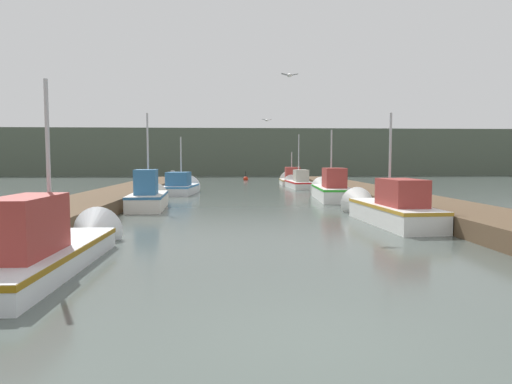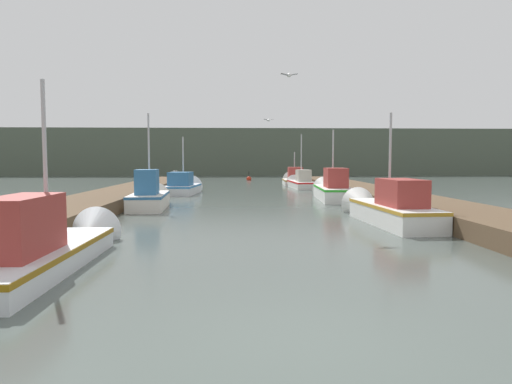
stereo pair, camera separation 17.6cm
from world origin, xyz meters
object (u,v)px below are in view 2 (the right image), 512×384
object	(u,v)px
fishing_boat_4	(184,186)
fishing_boat_6	(294,180)
fishing_boat_0	(51,244)
mooring_piling_1	(307,177)
channel_buoy	(249,179)
mooring_piling_0	(420,206)
seagull_lead	(289,75)
fishing_boat_3	(332,189)
seagull_1	(269,120)
fishing_boat_5	(300,182)
fishing_boat_2	(150,196)
mooring_piling_2	(176,178)
fishing_boat_1	(386,208)

from	to	relation	value
fishing_boat_4	fishing_boat_6	bearing A→B (deg)	55.26
fishing_boat_0	fishing_boat_6	world-z (taller)	fishing_boat_0
mooring_piling_1	channel_buoy	xyz separation A→B (m)	(-4.81, 6.50, -0.43)
fishing_boat_4	channel_buoy	distance (m)	17.73
fishing_boat_6	mooring_piling_0	size ratio (longest dim) A/B	4.08
seagull_lead	fishing_boat_3	bearing A→B (deg)	63.88
fishing_boat_0	mooring_piling_0	xyz separation A→B (m)	(9.74, 5.51, 0.14)
mooring_piling_1	seagull_lead	distance (m)	24.71
fishing_boat_4	seagull_1	size ratio (longest dim) A/B	8.58
fishing_boat_0	mooring_piling_0	size ratio (longest dim) A/B	5.46
fishing_boat_5	channel_buoy	world-z (taller)	fishing_boat_5
fishing_boat_0	mooring_piling_0	bearing A→B (deg)	29.82
fishing_boat_6	channel_buoy	world-z (taller)	fishing_boat_6
channel_buoy	seagull_1	distance (m)	20.43
fishing_boat_3	mooring_piling_0	size ratio (longest dim) A/B	5.61
fishing_boat_0	fishing_boat_3	world-z (taller)	fishing_boat_0
fishing_boat_2	mooring_piling_1	world-z (taller)	fishing_boat_2
fishing_boat_0	mooring_piling_2	bearing A→B (deg)	92.46
mooring_piling_2	seagull_lead	size ratio (longest dim) A/B	2.19
mooring_piling_0	seagull_1	size ratio (longest dim) A/B	1.98
fishing_boat_1	fishing_boat_2	bearing A→B (deg)	148.57
fishing_boat_4	mooring_piling_0	bearing A→B (deg)	-49.99
fishing_boat_2	fishing_boat_6	world-z (taller)	fishing_boat_2
fishing_boat_3	fishing_boat_5	world-z (taller)	fishing_boat_5
fishing_boat_5	fishing_boat_0	bearing A→B (deg)	-111.85
fishing_boat_6	seagull_lead	xyz separation A→B (m)	(-3.08, -22.77, 4.39)
fishing_boat_1	fishing_boat_2	xyz separation A→B (m)	(-8.73, 4.70, 0.02)
mooring_piling_1	seagull_lead	bearing A→B (deg)	-100.29
seagull_lead	fishing_boat_6	bearing A→B (deg)	76.43
seagull_1	mooring_piling_0	bearing A→B (deg)	92.01
fishing_boat_3	mooring_piling_2	size ratio (longest dim) A/B	5.04
fishing_boat_4	fishing_boat_5	xyz separation A→B (m)	(7.94, 5.32, -0.05)
fishing_boat_4	channel_buoy	bearing A→B (deg)	80.83
channel_buoy	fishing_boat_1	bearing A→B (deg)	-82.89
seagull_lead	mooring_piling_1	bearing A→B (deg)	73.84
mooring_piling_0	channel_buoy	bearing A→B (deg)	98.93
fishing_boat_1	fishing_boat_3	size ratio (longest dim) A/B	0.98
mooring_piling_1	seagull_lead	size ratio (longest dim) A/B	2.03
fishing_boat_2	fishing_boat_6	size ratio (longest dim) A/B	1.00
fishing_boat_1	fishing_boat_3	world-z (taller)	fishing_boat_3
fishing_boat_5	mooring_piling_2	bearing A→B (deg)	166.34
mooring_piling_1	fishing_boat_0	bearing A→B (deg)	-108.24
fishing_boat_2	fishing_boat_3	distance (m)	9.73
mooring_piling_0	seagull_lead	world-z (taller)	seagull_lead
fishing_boat_5	mooring_piling_0	size ratio (longest dim) A/B	4.85
fishing_boat_1	channel_buoy	bearing A→B (deg)	93.99
fishing_boat_2	mooring_piling_0	size ratio (longest dim) A/B	4.08
fishing_boat_6	mooring_piling_0	world-z (taller)	fishing_boat_6
fishing_boat_3	seagull_1	xyz separation A→B (m)	(-3.28, 1.33, 3.73)
fishing_boat_5	fishing_boat_6	bearing A→B (deg)	86.53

